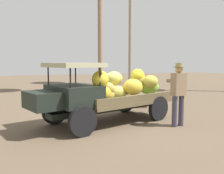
{
  "coord_description": "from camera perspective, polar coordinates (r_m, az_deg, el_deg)",
  "views": [
    {
      "loc": [
        2.36,
        6.89,
        1.84
      ],
      "look_at": [
        -0.4,
        -0.07,
        1.08
      ],
      "focal_mm": 39.09,
      "sensor_mm": 36.0,
      "label": 1
    }
  ],
  "objects": [
    {
      "name": "truck",
      "position": [
        7.24,
        -2.28,
        -1.5
      ],
      "size": [
        4.66,
        2.74,
        1.83
      ],
      "rotation": [
        0.0,
        0.0,
        0.29
      ],
      "color": "black",
      "rests_on": "ground"
    },
    {
      "name": "wooden_crate",
      "position": [
        10.1,
        6.54,
        -3.49
      ],
      "size": [
        0.65,
        0.56,
        0.44
      ],
      "primitive_type": "cube",
      "rotation": [
        0.0,
        0.0,
        2.78
      ],
      "color": "brown",
      "rests_on": "ground"
    },
    {
      "name": "farmer",
      "position": [
        7.22,
        15.23,
        -0.78
      ],
      "size": [
        0.52,
        0.48,
        1.82
      ],
      "rotation": [
        0.0,
        0.0,
        -1.43
      ],
      "color": "#3E3B4C",
      "rests_on": "ground"
    },
    {
      "name": "ground_plane",
      "position": [
        7.52,
        -2.66,
        -8.4
      ],
      "size": [
        60.0,
        60.0,
        0.0
      ],
      "primitive_type": "plane",
      "color": "brown"
    }
  ]
}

